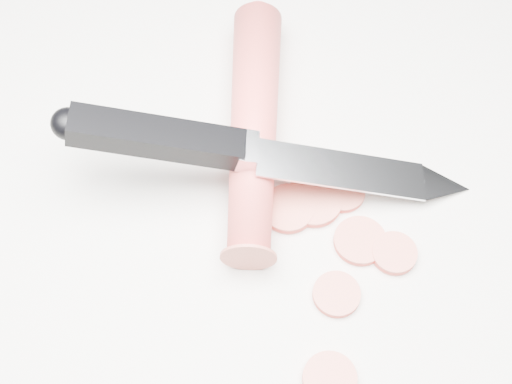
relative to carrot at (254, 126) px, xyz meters
name	(u,v)px	position (x,y,z in m)	size (l,w,h in m)	color
ground	(296,208)	(0.00, -0.06, -0.02)	(2.40, 2.40, 0.00)	silver
carrot	(254,126)	(0.00, 0.00, 0.00)	(0.03, 0.03, 0.21)	#E03F3C
carrot_slice_0	(337,294)	(0.00, -0.13, -0.02)	(0.03, 0.03, 0.01)	#C75948
carrot_slice_1	(360,241)	(0.03, -0.11, -0.02)	(0.04, 0.04, 0.01)	#C75948
carrot_slice_2	(288,209)	(0.00, -0.06, -0.02)	(0.04, 0.04, 0.01)	#C75948
carrot_slice_3	(394,253)	(0.05, -0.12, -0.02)	(0.03, 0.03, 0.01)	#C75948
carrot_slice_4	(342,191)	(0.04, -0.07, -0.02)	(0.03, 0.03, 0.01)	#C75948
carrot_slice_5	(313,201)	(0.02, -0.07, -0.02)	(0.04, 0.04, 0.01)	#C75948
carrot_slice_6	(330,379)	(-0.03, -0.18, -0.02)	(0.03, 0.03, 0.01)	#C75948
kitchen_knife	(271,152)	(0.00, -0.04, 0.02)	(0.27, 0.15, 0.08)	silver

